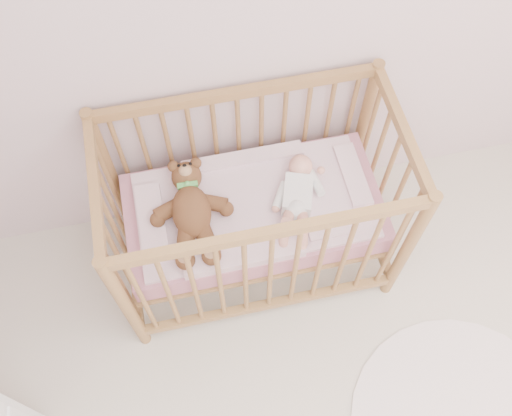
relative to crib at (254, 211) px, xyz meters
name	(u,v)px	position (x,y,z in m)	size (l,w,h in m)	color
wall_back	(317,3)	(0.34, 0.40, 0.85)	(4.00, 0.02, 2.70)	beige
crib	(254,211)	(0.00, 0.00, 0.00)	(1.36, 0.76, 1.00)	olive
mattress	(254,213)	(0.00, 0.00, -0.01)	(1.22, 0.62, 0.13)	#C67B8A
blanket	(254,205)	(0.00, 0.00, 0.06)	(1.10, 0.58, 0.06)	#F2A7BF
baby	(298,193)	(0.21, -0.02, 0.14)	(0.25, 0.51, 0.12)	white
teddy_bear	(192,212)	(-0.29, -0.02, 0.15)	(0.40, 0.57, 0.16)	brown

